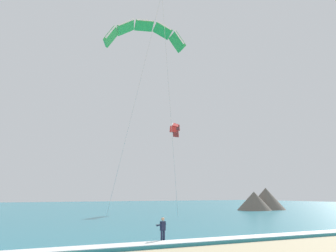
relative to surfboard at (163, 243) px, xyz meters
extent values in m
cube|color=teal|center=(4.77, 57.95, 0.07)|extent=(200.00, 120.00, 0.20)
cube|color=white|center=(4.77, -1.05, 0.19)|extent=(200.00, 1.77, 0.04)
ellipsoid|color=#E04C38|center=(0.00, 0.00, 0.00)|extent=(0.73, 1.46, 0.05)
cube|color=black|center=(0.00, 0.24, 0.04)|extent=(0.17, 0.09, 0.04)
cube|color=black|center=(0.00, -0.24, 0.04)|extent=(0.17, 0.09, 0.04)
cylinder|color=#191E38|center=(-0.10, -0.02, 0.39)|extent=(0.14, 0.14, 0.84)
cylinder|color=#191E38|center=(0.10, 0.02, 0.39)|extent=(0.14, 0.14, 0.84)
cube|color=#191E38|center=(0.00, 0.00, 1.11)|extent=(0.38, 0.27, 0.60)
sphere|color=tan|center=(0.00, 0.00, 1.55)|extent=(0.22, 0.22, 0.22)
cylinder|color=#191E38|center=(-0.21, 0.12, 1.16)|extent=(0.20, 0.51, 0.22)
cylinder|color=#191E38|center=(0.14, 0.20, 1.16)|extent=(0.20, 0.51, 0.22)
cylinder|color=black|center=(-0.08, 0.37, 1.16)|extent=(0.54, 0.15, 0.04)
cube|color=#3F3F42|center=(-0.03, 0.12, 0.89)|extent=(0.13, 0.10, 0.10)
cube|color=green|center=(5.84, 8.19, 17.78)|extent=(1.23, 1.69, 1.77)
cube|color=white|center=(5.67, 7.62, 18.03)|extent=(1.05, 0.50, 1.47)
cube|color=green|center=(4.59, 8.92, 18.97)|extent=(1.81, 1.83, 1.34)
cube|color=white|center=(4.42, 8.36, 19.21)|extent=(1.52, 0.66, 0.95)
cube|color=green|center=(2.89, 9.57, 19.40)|extent=(2.07, 1.87, 0.61)
cube|color=white|center=(2.71, 9.00, 19.64)|extent=(1.66, 0.73, 0.21)
cube|color=green|center=(1.11, 9.97, 18.97)|extent=(2.12, 1.79, 1.34)
cube|color=white|center=(0.94, 9.40, 19.21)|extent=(1.55, 0.69, 0.95)
cube|color=green|center=(-0.33, 10.05, 17.78)|extent=(1.81, 1.61, 1.77)
cube|color=white|center=(-0.51, 9.48, 18.03)|extent=(1.12, 0.55, 1.47)
cylinder|color=#B2B2B7|center=(2.96, 4.28, 9.48)|extent=(5.78, 7.85, 16.62)
cylinder|color=#B2B2B7|center=(-0.13, 5.21, 9.48)|extent=(0.44, 9.70, 16.62)
cube|color=red|center=(19.97, 34.46, 13.87)|extent=(1.46, 1.14, 1.35)
cube|color=white|center=(19.60, 34.72, 14.06)|extent=(0.60, 0.75, 1.12)
cube|color=red|center=(20.80, 35.18, 14.77)|extent=(1.60, 1.52, 1.03)
cube|color=white|center=(20.43, 35.44, 14.96)|extent=(0.79, 1.05, 0.72)
cube|color=red|center=(21.67, 36.25, 15.09)|extent=(1.64, 1.70, 0.47)
cube|color=white|center=(21.30, 36.51, 15.28)|extent=(0.88, 1.14, 0.16)
cube|color=red|center=(22.39, 37.43, 14.77)|extent=(1.52, 1.70, 1.03)
cube|color=white|center=(22.02, 37.69, 14.96)|extent=(0.82, 1.05, 0.72)
cube|color=red|center=(22.78, 38.46, 13.87)|extent=(1.25, 1.50, 1.35)
cube|color=white|center=(22.41, 38.72, 14.06)|extent=(0.61, 0.77, 1.12)
cone|color=#56514C|center=(38.91, 33.01, 0.83)|extent=(4.45, 4.45, 1.72)
cone|color=#665B51|center=(39.28, 33.68, 2.08)|extent=(7.45, 7.45, 4.20)
cone|color=#665B51|center=(35.57, 32.64, 1.73)|extent=(6.60, 6.60, 3.51)
camera|label=1|loc=(-12.54, -23.92, 3.27)|focal=42.67mm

